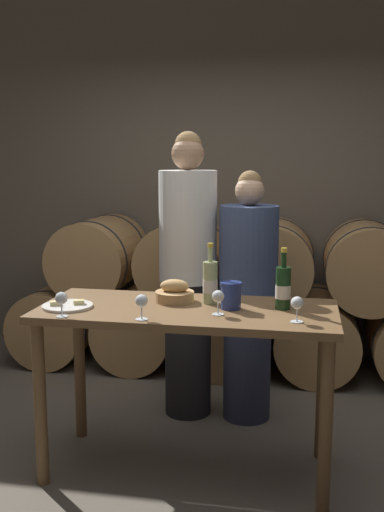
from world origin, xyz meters
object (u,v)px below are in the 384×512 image
(tasting_table, at_px, (187,333))
(wine_bottle_red, at_px, (283,288))
(blue_crock, at_px, (231,294))
(person_left, at_px, (188,274))
(wine_glass_right, at_px, (297,304))
(cheese_plate, at_px, (67,306))
(bread_basket, at_px, (175,293))
(person_right, at_px, (248,297))
(wine_bottle_white, at_px, (210,282))
(wine_glass_far_left, at_px, (61,299))
(wine_glass_center, at_px, (218,298))
(wine_glass_left, at_px, (141,302))

(tasting_table, xyz_separation_m, wine_bottle_red, (0.49, 0.06, 0.25))
(blue_crock, bearing_deg, person_left, 117.03)
(blue_crock, bearing_deg, wine_glass_right, -29.74)
(cheese_plate, bearing_deg, wine_glass_right, -3.23)
(tasting_table, height_order, person_left, person_left)
(tasting_table, distance_m, bread_basket, 0.24)
(tasting_table, height_order, wine_bottle_red, wine_bottle_red)
(person_right, height_order, wine_bottle_white, person_right)
(person_left, bearing_deg, tasting_table, -79.21)
(tasting_table, xyz_separation_m, bread_basket, (-0.09, 0.12, 0.18))
(wine_bottle_red, bearing_deg, person_left, 133.21)
(cheese_plate, distance_m, wine_glass_far_left, 0.20)
(wine_glass_right, bearing_deg, wine_bottle_white, 147.70)
(bread_basket, relative_size, wine_glass_center, 1.69)
(wine_glass_far_left, distance_m, wine_glass_left, 0.40)
(blue_crock, bearing_deg, wine_bottle_red, 9.95)
(wine_glass_left, distance_m, wine_glass_right, 0.74)
(person_right, relative_size, cheese_plate, 6.07)
(person_left, bearing_deg, wine_bottle_white, -68.59)
(wine_bottle_white, bearing_deg, wine_glass_left, -125.25)
(wine_bottle_white, xyz_separation_m, bread_basket, (-0.19, 0.00, -0.07))
(cheese_plate, xyz_separation_m, wine_glass_left, (0.44, -0.16, 0.08))
(person_right, distance_m, wine_glass_left, 1.10)
(wine_bottle_white, bearing_deg, person_right, 76.63)
(wine_bottle_red, bearing_deg, bread_basket, 174.61)
(bread_basket, distance_m, wine_glass_right, 0.72)
(person_left, relative_size, wine_glass_right, 14.75)
(cheese_plate, height_order, wine_glass_far_left, wine_glass_far_left)
(person_right, bearing_deg, tasting_table, -108.69)
(cheese_plate, bearing_deg, wine_glass_far_left, -75.69)
(wine_bottle_white, distance_m, cheese_plate, 0.76)
(tasting_table, relative_size, person_left, 0.84)
(wine_glass_right, bearing_deg, tasting_table, 162.79)
(tasting_table, relative_size, person_right, 0.97)
(wine_bottle_white, xyz_separation_m, wine_glass_left, (-0.27, -0.38, -0.03))
(person_right, xyz_separation_m, wine_glass_far_left, (-0.81, -1.02, 0.19))
(person_right, bearing_deg, wine_glass_right, -70.84)
(bread_basket, relative_size, wine_glass_left, 1.69)
(person_left, relative_size, wine_glass_center, 14.75)
(cheese_plate, relative_size, wine_glass_center, 2.11)
(bread_basket, height_order, cheese_plate, bread_basket)
(bread_basket, relative_size, wine_glass_far_left, 1.69)
(wine_glass_left, bearing_deg, wine_glass_center, 24.39)
(blue_crock, height_order, cheese_plate, blue_crock)
(wine_glass_left, bearing_deg, person_right, 67.31)
(wine_bottle_white, xyz_separation_m, blue_crock, (0.12, -0.10, -0.04))
(person_left, xyz_separation_m, person_right, (0.39, -0.00, -0.13))
(person_right, distance_m, cheese_plate, 1.21)
(tasting_table, bearing_deg, wine_bottle_red, 7.60)
(wine_glass_left, bearing_deg, wine_glass_right, 7.26)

